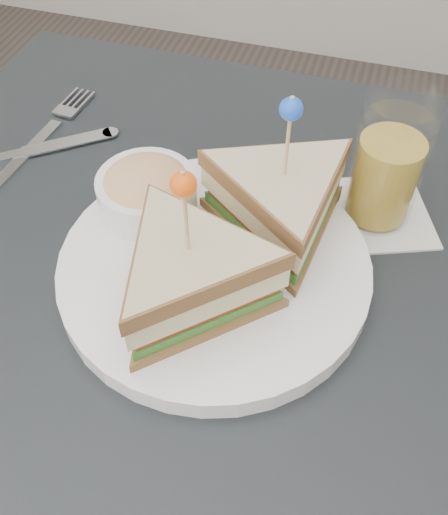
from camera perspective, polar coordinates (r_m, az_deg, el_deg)
The scene contains 5 objects.
table at distance 0.61m, azimuth -1.18°, elevation -8.13°, with size 0.80×0.80×0.75m.
plate_meal at distance 0.53m, azimuth -0.11°, elevation 1.81°, with size 0.36×0.36×0.18m.
cutlery_fork at distance 0.75m, azimuth -17.09°, elevation 11.96°, with size 0.04×0.20×0.01m.
cutlery_knife at distance 0.73m, azimuth -18.73°, elevation 9.97°, with size 0.17×0.13×0.01m.
drink_set at distance 0.60m, azimuth 15.88°, elevation 8.54°, with size 0.15×0.15×0.15m.
Camera 1 is at (0.11, -0.31, 1.19)m, focal length 40.00 mm.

